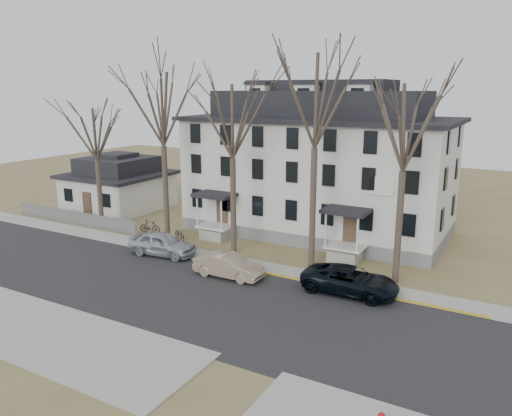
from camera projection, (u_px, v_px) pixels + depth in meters
The scene contains 18 objects.
ground at pixel (215, 322), 24.98m from camera, with size 120.00×120.00×0.00m, color olive.
main_road at pixel (236, 307), 26.67m from camera, with size 120.00×10.00×0.04m, color #27272A.
far_sidewalk at pixel (286, 272), 31.76m from camera, with size 120.00×2.00×0.08m, color #A09F97.
near_sidewalk_left at pixel (24, 326), 24.55m from camera, with size 20.00×5.00×0.08m, color #A09F97.
yellow_curb at pixel (357, 292), 28.62m from camera, with size 14.00×0.25×0.06m, color gold.
boarding_house at pixel (319, 166), 39.91m from camera, with size 20.80×12.36×12.05m.
small_house at pixel (119, 185), 48.50m from camera, with size 8.70×8.70×5.00m.
fence at pixel (75, 224), 43.04m from camera, with size 14.00×0.06×1.20m, color gray.
tree_far_left at pixel (162, 104), 36.13m from camera, with size 8.40×8.40×13.72m.
tree_mid_left at pixel (232, 116), 33.44m from camera, with size 7.80×7.80×12.74m.
tree_center at pixel (316, 94), 30.24m from camera, with size 9.00×9.00×14.70m.
tree_mid_right at pixel (406, 122), 27.96m from camera, with size 7.80×7.80×12.74m.
tree_bungalow at pixel (95, 131), 39.98m from camera, with size 6.60×6.60×10.78m.
car_silver at pixel (162, 244), 34.79m from camera, with size 1.95×4.84×1.65m, color #B0B6C2.
car_tan at pixel (229, 266), 30.75m from camera, with size 1.55×4.43×1.46m, color tan.
car_navy at pixel (350, 281), 28.29m from camera, with size 2.52×5.47×1.52m, color black.
bicycle_left at pixel (180, 234), 38.57m from camera, with size 0.59×1.69×0.89m, color black.
bicycle_right at pixel (150, 227), 40.20m from camera, with size 0.50×1.78×1.07m, color black.
Camera 1 is at (13.02, -19.02, 11.37)m, focal length 35.00 mm.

